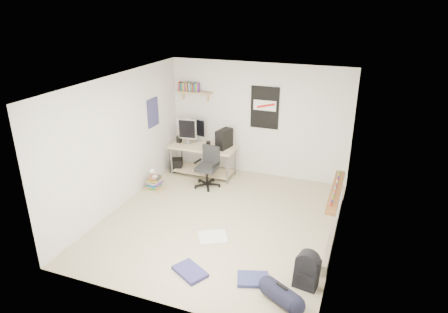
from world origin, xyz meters
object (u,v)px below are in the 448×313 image
(backpack, at_px, (307,273))
(book_stack, at_px, (155,182))
(duffel_bag, at_px, (281,294))
(desk, at_px, (203,160))
(office_chair, at_px, (207,165))

(backpack, distance_m, book_stack, 3.99)
(backpack, height_order, book_stack, backpack)
(backpack, relative_size, duffel_bag, 0.86)
(desk, relative_size, duffel_bag, 2.88)
(desk, xyz_separation_m, book_stack, (-0.68, -1.00, -0.22))
(desk, height_order, backpack, desk)
(book_stack, bearing_deg, office_chair, 26.84)
(desk, distance_m, backpack, 4.05)
(backpack, bearing_deg, office_chair, 144.98)
(office_chair, relative_size, book_stack, 1.81)
(desk, relative_size, backpack, 3.33)
(duffel_bag, bearing_deg, office_chair, 157.89)
(office_chair, bearing_deg, backpack, -35.74)
(desk, distance_m, book_stack, 1.22)
(office_chair, height_order, duffel_bag, office_chair)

